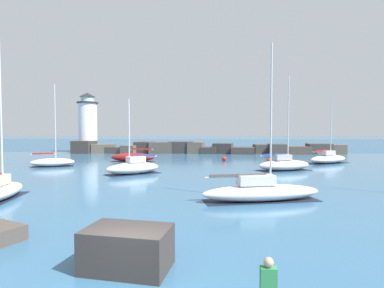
{
  "coord_description": "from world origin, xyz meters",
  "views": [
    {
      "loc": [
        2.5,
        -8.15,
        4.52
      ],
      "look_at": [
        -0.2,
        31.24,
        2.88
      ],
      "focal_mm": 28.0,
      "sensor_mm": 36.0,
      "label": 1
    }
  ],
  "objects": [
    {
      "name": "sailboat_moored_7",
      "position": [
        18.99,
        35.64,
        0.68
      ],
      "size": [
        7.19,
        5.96,
        9.03
      ],
      "color": "white",
      "rests_on": "ground"
    },
    {
      "name": "mooring_buoy_far_side",
      "position": [
        4.3,
        37.7,
        0.36
      ],
      "size": [
        0.72,
        0.72,
        0.92
      ],
      "color": "red",
      "rests_on": "ground"
    },
    {
      "name": "breakwater_jetty",
      "position": [
        -0.54,
        53.97,
        1.0
      ],
      "size": [
        55.44,
        6.77,
        2.59
      ],
      "color": "#383330",
      "rests_on": "ground"
    },
    {
      "name": "open_sea_beyond",
      "position": [
        0.0,
        113.95,
        0.0
      ],
      "size": [
        400.0,
        116.0,
        0.01
      ],
      "color": "#235175",
      "rests_on": "ground"
    },
    {
      "name": "sailboat_moored_3",
      "position": [
        -9.47,
        36.08,
        0.67
      ],
      "size": [
        6.63,
        2.01,
        8.76
      ],
      "color": "maroon",
      "rests_on": "ground"
    },
    {
      "name": "sailboat_moored_0",
      "position": [
        5.67,
        11.5,
        0.64
      ],
      "size": [
        8.21,
        3.66,
        10.24
      ],
      "color": "white",
      "rests_on": "ground"
    },
    {
      "name": "mooring_buoy_orange_near",
      "position": [
        10.56,
        34.78,
        0.38
      ],
      "size": [
        0.75,
        0.75,
        0.95
      ],
      "color": "red",
      "rests_on": "ground"
    },
    {
      "name": "sailboat_moored_1",
      "position": [
        10.79,
        27.11,
        0.72
      ],
      "size": [
        6.88,
        4.4,
        11.02
      ],
      "color": "white",
      "rests_on": "ground"
    },
    {
      "name": "foreground_rocks",
      "position": [
        -4.68,
        1.62,
        0.46
      ],
      "size": [
        11.08,
        8.04,
        1.37
      ],
      "color": "#383330",
      "rests_on": "ground"
    },
    {
      "name": "sailboat_moored_4",
      "position": [
        -18.16,
        29.08,
        0.6
      ],
      "size": [
        5.69,
        3.99,
        10.62
      ],
      "color": "white",
      "rests_on": "ground"
    },
    {
      "name": "lighthouse",
      "position": [
        -24.65,
        55.45,
        5.58
      ],
      "size": [
        5.28,
        5.28,
        12.97
      ],
      "color": "gray",
      "rests_on": "ground"
    },
    {
      "name": "sailboat_moored_2",
      "position": [
        -11.63,
        10.66,
        0.65
      ],
      "size": [
        2.67,
        5.44,
        10.78
      ],
      "color": "white",
      "rests_on": "ground"
    },
    {
      "name": "sailboat_moored_5",
      "position": [
        -5.92,
        23.18,
        0.7
      ],
      "size": [
        6.13,
        5.48,
        8.0
      ],
      "color": "white",
      "rests_on": "ground"
    }
  ]
}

